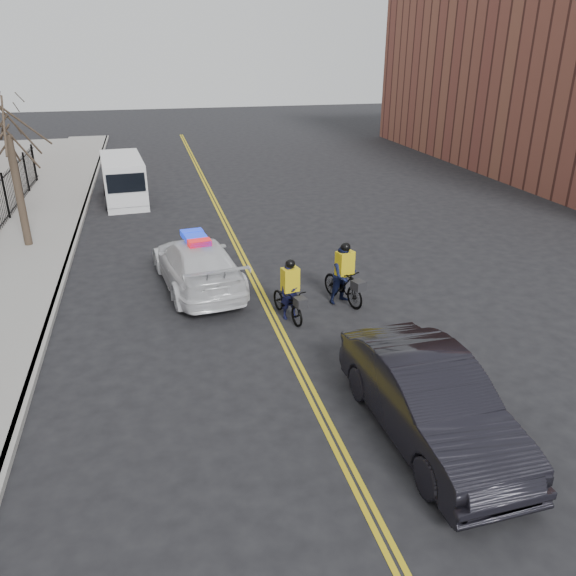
% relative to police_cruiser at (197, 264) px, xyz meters
% --- Properties ---
extents(ground, '(120.00, 120.00, 0.00)m').
position_rel_police_cruiser_xyz_m(ground, '(1.79, -4.77, -0.78)').
color(ground, black).
rests_on(ground, ground).
extents(center_line_left, '(0.10, 60.00, 0.01)m').
position_rel_police_cruiser_xyz_m(center_line_left, '(1.71, 3.23, -0.77)').
color(center_line_left, gold).
rests_on(center_line_left, ground).
extents(center_line_right, '(0.10, 60.00, 0.01)m').
position_rel_police_cruiser_xyz_m(center_line_right, '(1.87, 3.23, -0.77)').
color(center_line_right, gold).
rests_on(center_line_right, ground).
extents(sidewalk, '(3.00, 60.00, 0.15)m').
position_rel_police_cruiser_xyz_m(sidewalk, '(-5.71, 3.23, -0.70)').
color(sidewalk, '#989590').
rests_on(sidewalk, ground).
extents(curb, '(0.20, 60.00, 0.15)m').
position_rel_police_cruiser_xyz_m(curb, '(-4.21, 3.23, -0.70)').
color(curb, '#989590').
rests_on(curb, ground).
extents(street_tree, '(3.20, 3.20, 4.80)m').
position_rel_police_cruiser_xyz_m(street_tree, '(-5.81, 5.23, 2.76)').
color(street_tree, '#392E21').
rests_on(street_tree, sidewalk).
extents(police_cruiser, '(2.83, 5.56, 1.70)m').
position_rel_police_cruiser_xyz_m(police_cruiser, '(0.00, 0.00, 0.00)').
color(police_cruiser, white).
rests_on(police_cruiser, ground).
extents(dark_sedan, '(1.94, 5.06, 1.65)m').
position_rel_police_cruiser_xyz_m(dark_sedan, '(3.56, -8.44, 0.04)').
color(dark_sedan, black).
rests_on(dark_sedan, ground).
extents(cargo_van, '(2.25, 5.16, 2.10)m').
position_rel_police_cruiser_xyz_m(cargo_van, '(-2.40, 11.42, 0.25)').
color(cargo_van, white).
rests_on(cargo_van, ground).
extents(cyclist_near, '(0.98, 1.85, 1.73)m').
position_rel_police_cruiser_xyz_m(cyclist_near, '(2.27, -2.79, -0.18)').
color(cyclist_near, black).
rests_on(cyclist_near, ground).
extents(cyclist_far, '(1.06, 1.91, 1.86)m').
position_rel_police_cruiser_xyz_m(cyclist_far, '(4.05, -2.18, -0.05)').
color(cyclist_far, black).
rests_on(cyclist_far, ground).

